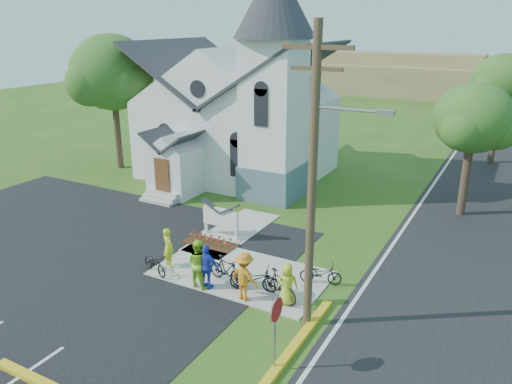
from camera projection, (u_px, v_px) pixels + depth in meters
The scene contains 23 objects.
ground at pixel (204, 271), 20.88m from camera, with size 120.00×120.00×0.00m, color #315718.
parking_lot at pixel (50, 253), 22.40m from camera, with size 20.00×16.00×0.02m, color black.
road at pixel (495, 202), 28.77m from camera, with size 8.00×90.00×0.02m, color black.
sidewalk at pixel (241, 273), 20.61m from camera, with size 7.00×4.00×0.05m, color #A4A194.
church at pixel (241, 97), 32.01m from camera, with size 12.35×12.00×13.00m.
church_sign at pixel (221, 218), 23.74m from camera, with size 2.20×0.40×1.70m.
flower_bed at pixel (211, 244), 23.32m from camera, with size 2.60×1.10×0.07m, color #381C0F.
utility_pole at pixel (314, 174), 15.44m from camera, with size 3.45×0.28×10.00m.
stop_sign at pixel (276, 319), 14.35m from camera, with size 0.11×0.76×2.48m.
tree_lot_corner at pixel (112, 73), 33.38m from camera, with size 5.60×5.60×9.15m.
tree_road_near at pixel (474, 119), 25.27m from camera, with size 4.00×4.00×7.05m.
tree_road_mid at pixel (503, 83), 34.81m from camera, with size 4.40×4.40×7.80m.
distant_hills at pixel (468, 83), 65.35m from camera, with size 61.00×10.00×5.60m.
cyclist_0 at pixel (168, 248), 20.87m from camera, with size 0.63×0.42×1.74m, color #B8DC19.
bike_0 at pixel (155, 263), 20.46m from camera, with size 0.57×1.62×0.85m, color black.
cyclist_1 at pixel (198, 263), 19.28m from camera, with size 0.95×0.74×1.96m, color #9EE12A.
bike_1 at pixel (227, 270), 19.69m from camera, with size 0.51×1.82×1.09m, color black.
cyclist_2 at pixel (207, 267), 19.13m from camera, with size 1.07×0.44×1.82m, color blue.
bike_2 at pixel (254, 279), 19.09m from camera, with size 0.67×1.93×1.01m, color black.
cyclist_3 at pixel (244, 276), 18.36m from camera, with size 1.22×0.70×1.89m, color orange.
bike_3 at pixel (280, 285), 18.49m from camera, with size 0.53×1.89×1.13m, color black.
cyclist_4 at pixel (287, 284), 18.09m from camera, with size 0.79×0.51×1.62m, color #B2C825.
bike_4 at pixel (321, 274), 19.63m from camera, with size 0.58×1.66×0.87m, color black.
Camera 1 is at (10.87, -15.33, 9.92)m, focal length 35.00 mm.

